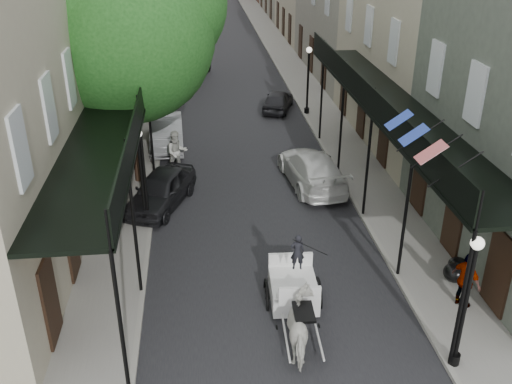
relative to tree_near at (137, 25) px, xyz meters
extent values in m
plane|color=gray|center=(4.20, -10.18, -6.49)|extent=(140.00, 140.00, 0.00)
cube|color=black|center=(4.20, 9.82, -6.48)|extent=(8.00, 90.00, 0.01)
cube|color=gray|center=(-0.80, 9.82, -6.43)|extent=(2.20, 90.00, 0.12)
cube|color=gray|center=(9.20, 9.82, -6.43)|extent=(2.20, 90.00, 0.12)
cube|color=black|center=(-0.80, -3.18, -2.49)|extent=(2.20, 18.00, 0.12)
cube|color=black|center=(0.25, -3.18, -1.99)|extent=(0.06, 18.00, 1.00)
cylinder|color=black|center=(0.20, -12.18, -4.37)|extent=(0.10, 0.10, 4.00)
cylinder|color=black|center=(0.20, -4.18, -4.37)|extent=(0.10, 0.10, 4.00)
cylinder|color=black|center=(0.20, 3.82, -4.37)|extent=(0.10, 0.10, 4.00)
cube|color=black|center=(9.20, -3.18, -2.49)|extent=(2.20, 18.00, 0.12)
cube|color=black|center=(8.15, -3.18, -1.99)|extent=(0.06, 18.00, 1.00)
cylinder|color=black|center=(8.20, -12.18, -4.37)|extent=(0.10, 0.10, 4.00)
cylinder|color=black|center=(8.20, -4.18, -4.37)|extent=(0.10, 0.10, 4.00)
cylinder|color=black|center=(8.20, 3.82, -4.37)|extent=(0.10, 0.10, 4.00)
cylinder|color=#382619|center=(-0.40, -0.18, -3.57)|extent=(0.44, 0.44, 5.60)
sphere|color=#1C4B18|center=(-0.40, -0.18, -0.29)|extent=(6.80, 6.80, 6.80)
sphere|color=#1C4B18|center=(0.96, 0.42, 0.71)|extent=(5.10, 5.10, 5.10)
cylinder|color=#382619|center=(-0.40, 13.82, -3.85)|extent=(0.44, 0.44, 5.04)
sphere|color=#1C4B18|center=(-0.40, 13.82, -0.91)|extent=(6.00, 6.00, 6.00)
cylinder|color=black|center=(8.30, -12.18, -6.22)|extent=(0.28, 0.28, 0.30)
cylinder|color=black|center=(8.30, -12.18, -4.67)|extent=(0.12, 0.12, 3.40)
sphere|color=white|center=(8.30, -12.18, -2.82)|extent=(0.32, 0.32, 0.32)
cylinder|color=black|center=(0.10, -4.18, -6.22)|extent=(0.28, 0.28, 0.30)
cylinder|color=black|center=(0.10, -4.18, -4.67)|extent=(0.12, 0.12, 3.40)
sphere|color=white|center=(0.10, -4.18, -2.82)|extent=(0.32, 0.32, 0.32)
cylinder|color=black|center=(8.30, 7.82, -6.22)|extent=(0.28, 0.28, 0.30)
cylinder|color=black|center=(8.30, 7.82, -4.67)|extent=(0.12, 0.12, 3.40)
sphere|color=white|center=(8.30, 7.82, -2.82)|extent=(0.32, 0.32, 0.32)
imported|color=silver|center=(4.61, -11.18, -5.70)|extent=(0.93, 1.89, 1.57)
torus|color=black|center=(3.95, -8.39, -5.90)|extent=(0.14, 1.23, 1.23)
torus|color=black|center=(5.51, -8.45, -5.90)|extent=(0.14, 1.23, 1.23)
torus|color=black|center=(4.08, -9.73, -6.18)|extent=(0.09, 0.64, 0.64)
torus|color=black|center=(5.26, -9.78, -6.18)|extent=(0.09, 0.64, 0.64)
cube|color=white|center=(4.72, -8.61, -5.49)|extent=(1.41, 1.77, 0.67)
cube|color=white|center=(4.67, -9.61, -5.01)|extent=(1.16, 0.57, 0.11)
cube|color=white|center=(4.66, -9.85, -4.73)|extent=(1.15, 0.14, 0.48)
imported|color=black|center=(4.67, -9.61, -4.42)|extent=(0.40, 0.27, 1.07)
imported|color=beige|center=(1.17, 0.64, -5.52)|extent=(1.09, 0.94, 1.93)
imported|color=gray|center=(-0.81, 10.56, -5.57)|extent=(1.19, 1.02, 1.60)
imported|color=gray|center=(9.50, -9.95, -5.49)|extent=(0.76, 1.11, 1.75)
imported|color=black|center=(0.60, -2.48, -5.79)|extent=(3.05, 4.43, 1.40)
imported|color=#939498|center=(0.60, 3.82, -5.75)|extent=(1.71, 4.52, 1.47)
imported|color=black|center=(1.60, 16.54, -5.76)|extent=(3.55, 5.62, 1.45)
imported|color=silver|center=(6.80, -1.18, -5.77)|extent=(2.52, 5.14, 1.44)
imported|color=black|center=(6.80, 8.82, -5.90)|extent=(2.43, 3.74, 1.19)
ellipsoid|color=black|center=(9.79, -8.74, -6.06)|extent=(0.72, 0.72, 0.61)
ellipsoid|color=black|center=(10.09, -8.29, -6.12)|extent=(0.63, 0.63, 0.50)
camera|label=1|loc=(2.14, -22.59, 3.92)|focal=40.00mm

